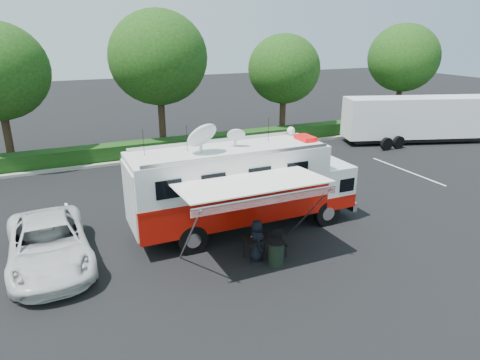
% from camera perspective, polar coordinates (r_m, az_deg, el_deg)
% --- Properties ---
extents(ground_plane, '(120.00, 120.00, 0.00)m').
position_cam_1_polar(ground_plane, '(17.44, 0.67, -6.40)').
color(ground_plane, black).
rests_on(ground_plane, ground).
extents(back_border, '(60.00, 6.14, 8.87)m').
position_cam_1_polar(back_border, '(28.35, -8.38, 13.97)').
color(back_border, '#9E998E').
rests_on(back_border, ground_plane).
extents(stall_lines, '(24.12, 5.50, 0.01)m').
position_cam_1_polar(stall_lines, '(19.80, -4.28, -3.18)').
color(stall_lines, silver).
rests_on(stall_lines, ground_plane).
extents(command_truck, '(9.04, 2.49, 4.34)m').
position_cam_1_polar(command_truck, '(16.68, 0.45, -0.69)').
color(command_truck, black).
rests_on(command_truck, ground_plane).
extents(awning, '(4.93, 2.55, 2.98)m').
position_cam_1_polar(awning, '(13.84, 1.84, -0.89)').
color(awning, white).
rests_on(awning, ground_plane).
extents(white_suv, '(2.76, 5.62, 1.54)m').
position_cam_1_polar(white_suv, '(16.27, -23.78, -10.22)').
color(white_suv, silver).
rests_on(white_suv, ground_plane).
extents(person, '(0.63, 0.82, 1.49)m').
position_cam_1_polar(person, '(15.23, 2.22, -10.51)').
color(person, black).
rests_on(person, ground_plane).
extents(folding_table, '(0.97, 0.69, 0.83)m').
position_cam_1_polar(folding_table, '(14.88, 2.37, -7.88)').
color(folding_table, black).
rests_on(folding_table, ground_plane).
extents(folding_chair, '(0.45, 0.47, 0.94)m').
position_cam_1_polar(folding_chair, '(15.32, 5.09, -8.00)').
color(folding_chair, black).
rests_on(folding_chair, ground_plane).
extents(trash_bin, '(0.57, 0.57, 0.85)m').
position_cam_1_polar(trash_bin, '(14.78, 4.81, -9.65)').
color(trash_bin, black).
rests_on(trash_bin, ground_plane).
extents(semi_trailer, '(10.45, 5.24, 3.17)m').
position_cam_1_polar(semi_trailer, '(32.84, 22.54, 7.56)').
color(semi_trailer, white).
rests_on(semi_trailer, ground_plane).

